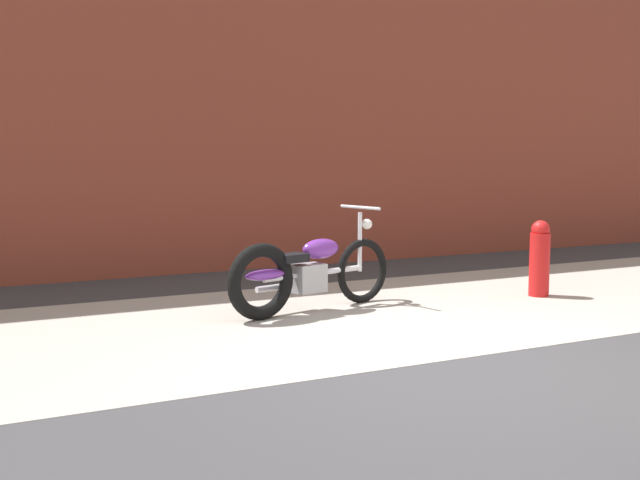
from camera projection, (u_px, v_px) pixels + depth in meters
ground_plane at (448, 360)px, 5.61m from camera, size 80.00×80.00×0.00m
sidewalk_slab at (341, 316)px, 7.17m from camera, size 36.00×3.50×0.01m
brick_building_wall at (223, 84)px, 9.98m from camera, size 36.00×0.50×5.01m
motorcycle_purple at (302, 273)px, 7.28m from camera, size 1.97×0.73×1.03m
fire_hydrant at (540, 258)px, 8.16m from camera, size 0.22×0.22×0.84m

